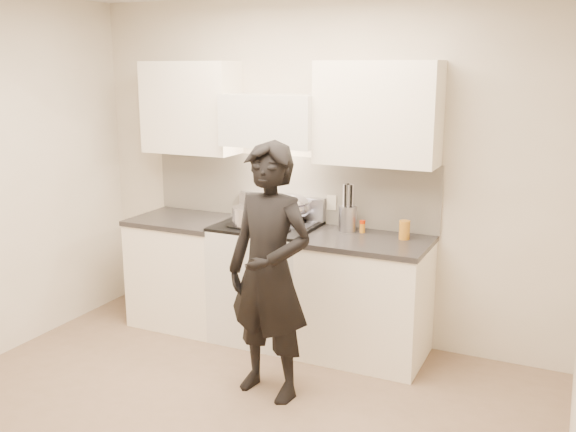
{
  "coord_description": "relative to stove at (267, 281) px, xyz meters",
  "views": [
    {
      "loc": [
        1.93,
        -2.95,
        2.16
      ],
      "look_at": [
        0.06,
        1.05,
        1.13
      ],
      "focal_mm": 40.0,
      "sensor_mm": 36.0,
      "label": 1
    }
  ],
  "objects": [
    {
      "name": "oil_glass",
      "position": [
        1.08,
        0.11,
        0.51
      ],
      "size": [
        0.08,
        0.08,
        0.14
      ],
      "color": "#AC6C1C",
      "rests_on": "counter_right"
    },
    {
      "name": "ground_plane",
      "position": [
        0.3,
        -1.42,
        -0.47
      ],
      "size": [
        4.0,
        4.0,
        0.0
      ],
      "primitive_type": "plane",
      "color": "#7F6650"
    },
    {
      "name": "counter_right",
      "position": [
        0.83,
        0.0,
        -0.01
      ],
      "size": [
        0.92,
        0.67,
        0.92
      ],
      "color": "white",
      "rests_on": "ground"
    },
    {
      "name": "spice_jar",
      "position": [
        0.74,
        0.16,
        0.49
      ],
      "size": [
        0.04,
        0.04,
        0.1
      ],
      "color": "orange",
      "rests_on": "counter_right"
    },
    {
      "name": "counter_left",
      "position": [
        -0.78,
        0.0,
        -0.01
      ],
      "size": [
        0.82,
        0.67,
        0.92
      ],
      "color": "white",
      "rests_on": "ground"
    },
    {
      "name": "utensil_crock",
      "position": [
        0.62,
        0.16,
        0.56
      ],
      "size": [
        0.14,
        0.14,
        0.37
      ],
      "color": "#A7A7B0",
      "rests_on": "counter_right"
    },
    {
      "name": "room_shell",
      "position": [
        0.24,
        -1.05,
        1.12
      ],
      "size": [
        4.04,
        3.54,
        2.7
      ],
      "color": "beige",
      "rests_on": "ground"
    },
    {
      "name": "stock_pot",
      "position": [
        -0.1,
        -0.14,
        0.56
      ],
      "size": [
        0.29,
        0.28,
        0.14
      ],
      "color": "silver",
      "rests_on": "stove"
    },
    {
      "name": "wok",
      "position": [
        0.11,
        0.14,
        0.59
      ],
      "size": [
        0.41,
        0.51,
        0.33
      ],
      "color": "silver",
      "rests_on": "stove"
    },
    {
      "name": "stove",
      "position": [
        0.0,
        0.0,
        0.0
      ],
      "size": [
        0.76,
        0.65,
        0.96
      ],
      "color": "silver",
      "rests_on": "ground"
    },
    {
      "name": "person",
      "position": [
        0.44,
        -0.83,
        0.38
      ],
      "size": [
        0.68,
        0.5,
        1.7
      ],
      "primitive_type": "imported",
      "rotation": [
        0.0,
        0.0,
        -0.16
      ],
      "color": "black",
      "rests_on": "ground"
    }
  ]
}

